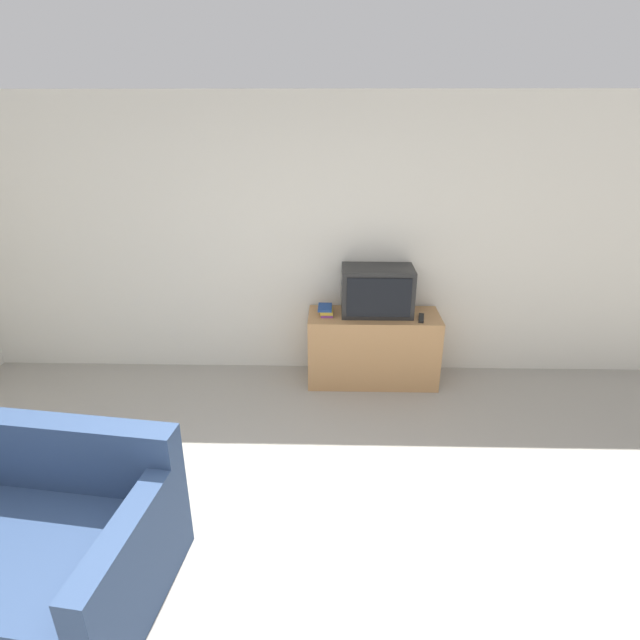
% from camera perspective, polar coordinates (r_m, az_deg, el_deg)
% --- Properties ---
extents(wall_back, '(9.00, 0.06, 2.60)m').
position_cam_1_polar(wall_back, '(4.73, -3.73, 8.95)').
color(wall_back, silver).
rests_on(wall_back, ground_plane).
extents(tv_stand, '(1.22, 0.48, 0.68)m').
position_cam_1_polar(tv_stand, '(4.79, 6.04, -3.19)').
color(tv_stand, tan).
rests_on(tv_stand, ground_plane).
extents(television, '(0.65, 0.39, 0.44)m').
position_cam_1_polar(television, '(4.62, 6.55, 3.34)').
color(television, black).
rests_on(television, tv_stand).
extents(couch, '(1.85, 1.19, 0.85)m').
position_cam_1_polar(couch, '(3.39, -32.47, -20.87)').
color(couch, navy).
rests_on(couch, ground_plane).
extents(book_stack, '(0.14, 0.21, 0.07)m').
position_cam_1_polar(book_stack, '(4.63, 0.68, 1.12)').
color(book_stack, '#7A3884').
rests_on(book_stack, tv_stand).
extents(remote_on_stand, '(0.08, 0.19, 0.02)m').
position_cam_1_polar(remote_on_stand, '(4.61, 11.50, 0.23)').
color(remote_on_stand, black).
rests_on(remote_on_stand, tv_stand).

